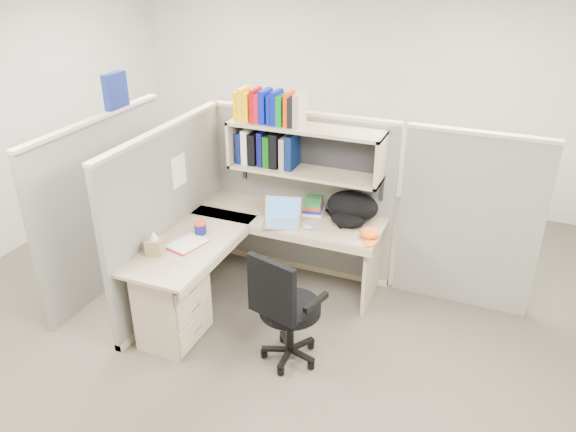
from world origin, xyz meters
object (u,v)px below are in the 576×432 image
at_px(laptop, 281,213).
at_px(backpack, 350,209).
at_px(snack_canister, 200,228).
at_px(task_chair, 287,325).
at_px(desk, 205,281).

xyz_separation_m(laptop, backpack, (0.55, 0.28, 0.02)).
distance_m(backpack, snack_canister, 1.33).
xyz_separation_m(snack_canister, task_chair, (0.99, -0.45, -0.43)).
distance_m(desk, backpack, 1.41).
height_order(laptop, backpack, backpack).
bearing_deg(laptop, desk, -136.66).
bearing_deg(snack_canister, backpack, 31.23).
bearing_deg(laptop, backpack, 12.19).
bearing_deg(task_chair, backpack, 82.77).
height_order(backpack, snack_canister, backpack).
xyz_separation_m(desk, laptop, (0.41, 0.66, 0.41)).
xyz_separation_m(backpack, snack_canister, (-1.14, -0.69, -0.08)).
bearing_deg(snack_canister, task_chair, -24.33).
xyz_separation_m(laptop, task_chair, (0.41, -0.86, -0.49)).
relative_size(backpack, task_chair, 0.46).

